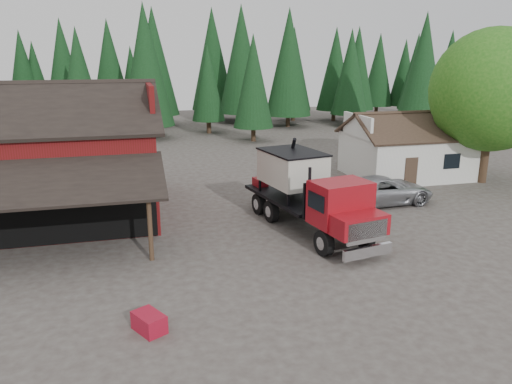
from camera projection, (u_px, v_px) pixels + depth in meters
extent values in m
plane|color=#423833|center=(292.00, 266.00, 20.67)|extent=(120.00, 120.00, 0.00)
cube|color=maroon|center=(38.00, 170.00, 26.64)|extent=(12.00, 10.00, 5.00)
cube|color=black|center=(21.00, 109.00, 23.37)|extent=(12.80, 5.53, 2.35)
cube|color=black|center=(38.00, 99.00, 28.04)|extent=(12.80, 5.53, 2.35)
cube|color=maroon|center=(149.00, 101.00, 27.17)|extent=(0.25, 7.00, 2.00)
cube|color=black|center=(10.00, 184.00, 20.25)|extent=(12.40, 3.53, 1.44)
cylinder|color=#382619|center=(150.00, 229.00, 20.89)|extent=(0.20, 0.20, 2.80)
cube|color=black|center=(22.00, 206.00, 22.07)|extent=(11.70, 0.08, 3.90)
cube|color=silver|center=(407.00, 155.00, 35.55)|extent=(8.00, 6.00, 3.00)
cube|color=#38281E|center=(422.00, 127.00, 33.55)|extent=(8.60, 3.42, 1.80)
cube|color=#38281E|center=(399.00, 121.00, 36.34)|extent=(8.60, 3.42, 1.80)
cube|color=silver|center=(358.00, 126.00, 33.97)|extent=(0.20, 4.20, 1.50)
cube|color=silver|center=(459.00, 122.00, 35.92)|extent=(0.20, 4.20, 1.50)
cube|color=#38281E|center=(411.00, 173.00, 32.50)|extent=(0.90, 0.06, 2.00)
cube|color=black|center=(452.00, 161.00, 33.07)|extent=(1.20, 0.06, 1.00)
cylinder|color=#382619|center=(484.00, 159.00, 33.70)|extent=(0.60, 0.60, 3.20)
sphere|color=#1C5D15|center=(493.00, 90.00, 32.46)|extent=(8.00, 8.00, 8.00)
sphere|color=#1C5D15|center=(467.00, 108.00, 33.24)|extent=(4.40, 4.40, 4.40)
cylinder|color=#382619|center=(253.00, 133.00, 49.88)|extent=(0.44, 0.44, 1.60)
cone|color=black|center=(253.00, 81.00, 48.51)|extent=(3.96, 3.96, 9.00)
cylinder|color=#382619|center=(417.00, 133.00, 50.04)|extent=(0.44, 0.44, 1.60)
cone|color=black|center=(423.00, 71.00, 48.41)|extent=(4.84, 4.84, 11.00)
cylinder|color=#382619|center=(149.00, 131.00, 51.17)|extent=(0.44, 0.44, 1.60)
cone|color=black|center=(146.00, 65.00, 49.40)|extent=(5.28, 5.28, 12.00)
cylinder|color=black|center=(324.00, 243.00, 21.60)|extent=(0.57, 1.19, 1.14)
cylinder|color=black|center=(365.00, 235.00, 22.51)|extent=(0.57, 1.19, 1.14)
cylinder|color=black|center=(271.00, 211.00, 25.94)|extent=(0.57, 1.19, 1.14)
cylinder|color=black|center=(307.00, 206.00, 26.85)|extent=(0.57, 1.19, 1.14)
cylinder|color=black|center=(259.00, 204.00, 27.21)|extent=(0.57, 1.19, 1.14)
cylinder|color=black|center=(294.00, 199.00, 28.12)|extent=(0.57, 1.19, 1.14)
cube|color=black|center=(306.00, 210.00, 24.84)|extent=(2.81, 9.00, 0.42)
cube|color=silver|center=(368.00, 252.00, 20.66)|extent=(2.38, 0.64, 0.47)
cube|color=silver|center=(367.00, 232.00, 20.52)|extent=(1.96, 0.48, 0.94)
cube|color=maroon|center=(358.00, 224.00, 21.02)|extent=(2.55, 1.77, 0.88)
cube|color=maroon|center=(340.00, 203.00, 22.05)|extent=(2.79, 2.21, 1.92)
cube|color=black|center=(352.00, 201.00, 21.24)|extent=(2.16, 0.49, 0.94)
cylinder|color=black|center=(309.00, 188.00, 22.27)|extent=(0.17, 0.17, 1.87)
cube|color=black|center=(327.00, 198.00, 22.96)|extent=(2.53, 0.60, 1.66)
cube|color=black|center=(292.00, 197.00, 26.03)|extent=(3.74, 6.43, 0.17)
cube|color=beige|center=(292.00, 168.00, 25.62)|extent=(3.00, 3.82, 1.66)
cone|color=beige|center=(292.00, 188.00, 25.90)|extent=(2.68, 2.68, 0.73)
cube|color=black|center=(293.00, 152.00, 25.39)|extent=(3.12, 3.94, 0.08)
cylinder|color=black|center=(289.00, 164.00, 27.17)|extent=(0.35, 2.31, 3.17)
cube|color=maroon|center=(260.00, 182.00, 27.86)|extent=(0.77, 0.94, 0.47)
cylinder|color=silver|center=(352.00, 221.00, 23.46)|extent=(0.77, 1.13, 0.58)
imported|color=#ABADB3|center=(383.00, 190.00, 29.07)|extent=(6.01, 3.04, 1.63)
cube|color=maroon|center=(149.00, 322.00, 15.75)|extent=(1.14, 1.30, 0.60)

